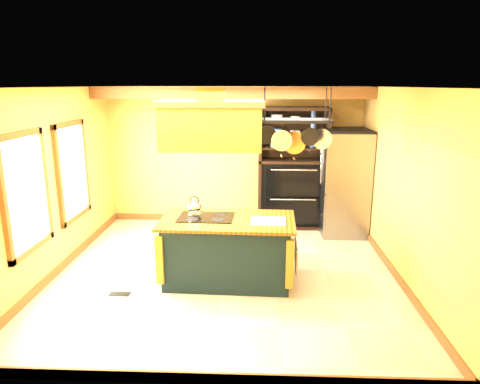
# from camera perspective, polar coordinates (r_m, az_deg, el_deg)

# --- Properties ---
(floor) EXTENTS (5.00, 5.00, 0.00)m
(floor) POSITION_cam_1_polar(r_m,az_deg,el_deg) (6.55, -1.91, -10.55)
(floor) COLOR beige
(floor) RESTS_ON ground
(ceiling) EXTENTS (5.00, 5.00, 0.00)m
(ceiling) POSITION_cam_1_polar(r_m,az_deg,el_deg) (5.95, -2.13, 13.79)
(ceiling) COLOR white
(ceiling) RESTS_ON wall_back
(wall_back) EXTENTS (5.00, 0.02, 2.70)m
(wall_back) POSITION_cam_1_polar(r_m,az_deg,el_deg) (8.56, -0.75, 4.83)
(wall_back) COLOR #DFA951
(wall_back) RESTS_ON floor
(wall_front) EXTENTS (5.00, 0.02, 2.70)m
(wall_front) POSITION_cam_1_polar(r_m,az_deg,el_deg) (3.73, -4.94, -7.74)
(wall_front) COLOR #DFA951
(wall_front) RESTS_ON floor
(wall_left) EXTENTS (0.02, 5.00, 2.70)m
(wall_left) POSITION_cam_1_polar(r_m,az_deg,el_deg) (6.77, -23.61, 1.14)
(wall_left) COLOR #DFA951
(wall_left) RESTS_ON floor
(wall_right) EXTENTS (0.02, 5.00, 2.70)m
(wall_right) POSITION_cam_1_polar(r_m,az_deg,el_deg) (6.42, 20.82, 0.75)
(wall_right) COLOR #DFA951
(wall_right) RESTS_ON floor
(ceiling_beam) EXTENTS (5.00, 0.15, 0.20)m
(ceiling_beam) POSITION_cam_1_polar(r_m,az_deg,el_deg) (7.65, -1.11, 13.06)
(ceiling_beam) COLOR brown
(ceiling_beam) RESTS_ON ceiling
(window_near) EXTENTS (0.06, 1.06, 1.56)m
(window_near) POSITION_cam_1_polar(r_m,az_deg,el_deg) (6.06, -26.59, -0.12)
(window_near) COLOR brown
(window_near) RESTS_ON wall_left
(window_far) EXTENTS (0.06, 1.06, 1.56)m
(window_far) POSITION_cam_1_polar(r_m,az_deg,el_deg) (7.28, -21.39, 2.60)
(window_far) COLOR brown
(window_far) RESTS_ON wall_left
(kitchen_island) EXTENTS (1.90, 1.10, 1.11)m
(kitchen_island) POSITION_cam_1_polar(r_m,az_deg,el_deg) (6.10, -1.65, -7.67)
(kitchen_island) COLOR #13272B
(kitchen_island) RESTS_ON floor
(range_hood) EXTENTS (1.39, 0.79, 0.80)m
(range_hood) POSITION_cam_1_polar(r_m,az_deg,el_deg) (5.70, -3.79, 9.13)
(range_hood) COLOR #AC842B
(range_hood) RESTS_ON ceiling
(pot_rack) EXTENTS (0.98, 0.45, 0.88)m
(pot_rack) POSITION_cam_1_polar(r_m,az_deg,el_deg) (5.71, 7.44, 8.39)
(pot_rack) COLOR black
(pot_rack) RESTS_ON ceiling
(refrigerator) EXTENTS (0.83, 0.98, 1.91)m
(refrigerator) POSITION_cam_1_polar(r_m,az_deg,el_deg) (8.20, 13.63, 1.03)
(refrigerator) COLOR gray
(refrigerator) RESTS_ON floor
(hutch) EXTENTS (1.32, 0.60, 2.33)m
(hutch) POSITION_cam_1_polar(r_m,az_deg,el_deg) (8.41, 6.92, 1.43)
(hutch) COLOR black
(hutch) RESTS_ON floor
(floor_register) EXTENTS (0.28, 0.13, 0.01)m
(floor_register) POSITION_cam_1_polar(r_m,az_deg,el_deg) (6.12, -15.74, -12.94)
(floor_register) COLOR black
(floor_register) RESTS_ON floor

